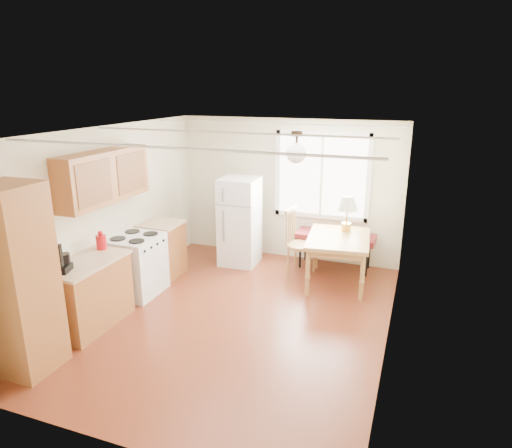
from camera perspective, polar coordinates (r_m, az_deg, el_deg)
The scene contains 11 objects.
room_shell at distance 5.88m, azimuth -2.80°, elevation -0.73°, with size 4.60×5.60×2.62m.
kitchen_run at distance 6.37m, azimuth -19.47°, elevation -4.22°, with size 0.65×3.40×2.20m.
window_unit at distance 7.93m, azimuth 8.24°, elevation 5.99°, with size 1.64×0.05×1.51m.
pendant_light at distance 5.81m, azimuth 5.08°, elevation 8.99°, with size 0.26×0.26×0.40m.
refrigerator at distance 7.93m, azimuth -2.06°, elevation 0.31°, with size 0.65×0.67×1.53m.
bench at distance 7.88m, azimuth 9.89°, elevation -1.68°, with size 1.35×0.53×0.62m.
dining_table at distance 7.24m, azimuth 10.25°, elevation -2.36°, with size 1.07×1.34×0.78m.
chair at distance 7.56m, azimuth 5.01°, elevation -1.55°, with size 0.50×0.49×1.12m.
table_lamp at distance 7.41m, azimuth 11.36°, elevation 2.22°, with size 0.33×0.33×0.57m.
coffee_maker at distance 5.89m, azimuth -23.35°, elevation -4.32°, with size 0.25×0.29×0.38m.
kettle at distance 6.52m, azimuth -18.79°, elevation -2.09°, with size 0.14×0.14×0.26m.
Camera 1 is at (2.20, -5.15, 3.03)m, focal length 32.00 mm.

